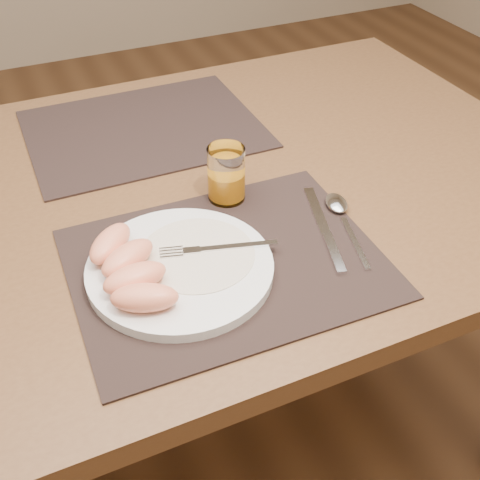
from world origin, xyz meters
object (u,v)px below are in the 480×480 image
at_px(fork, 208,249).
at_px(knife, 327,235).
at_px(spoon, 339,208).
at_px(table, 186,223).
at_px(plate, 180,268).
at_px(placemat_far, 144,129).
at_px(placemat_near, 226,263).
at_px(juice_glass, 226,177).

height_order(fork, knife, fork).
xyz_separation_m(knife, spoon, (0.05, 0.05, 0.00)).
distance_m(table, plate, 0.25).
xyz_separation_m(plate, fork, (0.05, 0.01, 0.01)).
relative_size(placemat_far, fork, 2.61).
distance_m(placemat_near, fork, 0.03).
relative_size(placemat_near, knife, 2.09).
xyz_separation_m(placemat_far, fork, (-0.03, -0.42, 0.02)).
bearing_deg(spoon, placemat_near, -169.45).
bearing_deg(spoon, fork, -174.70).
bearing_deg(table, placemat_near, -93.05).
bearing_deg(placemat_near, knife, -2.51).
bearing_deg(spoon, plate, -173.21).
relative_size(placemat_near, placemat_far, 1.00).
distance_m(plate, knife, 0.24).
xyz_separation_m(table, spoon, (0.21, -0.18, 0.09)).
bearing_deg(knife, spoon, 42.93).
bearing_deg(placemat_near, juice_glass, 66.65).
distance_m(fork, spoon, 0.24).
distance_m(table, placemat_near, 0.24).
distance_m(fork, juice_glass, 0.16).
height_order(spoon, juice_glass, juice_glass).
distance_m(knife, spoon, 0.07).
bearing_deg(plate, juice_glass, 47.12).
xyz_separation_m(table, placemat_far, (-0.00, 0.22, 0.09)).
bearing_deg(knife, juice_glass, 122.46).
height_order(plate, spoon, plate).
height_order(placemat_near, plate, plate).
relative_size(placemat_far, juice_glass, 4.77).
relative_size(table, knife, 6.50).
xyz_separation_m(placemat_near, spoon, (0.22, 0.04, 0.01)).
xyz_separation_m(placemat_far, plate, (-0.08, -0.43, 0.01)).
bearing_deg(knife, table, 124.26).
relative_size(table, spoon, 7.35).
bearing_deg(juice_glass, table, 128.17).
bearing_deg(juice_glass, spoon, -36.04).
relative_size(table, placemat_far, 3.11).
xyz_separation_m(table, placemat_near, (-0.01, -0.22, 0.09)).
bearing_deg(juice_glass, placemat_near, -113.35).
distance_m(table, fork, 0.23).
xyz_separation_m(placemat_near, knife, (0.17, -0.01, 0.00)).
xyz_separation_m(fork, juice_glass, (0.09, 0.13, 0.02)).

